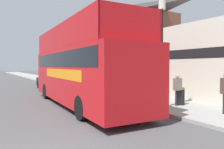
{
  "coord_description": "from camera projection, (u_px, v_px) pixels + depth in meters",
  "views": [
    {
      "loc": [
        -0.61,
        -4.33,
        2.12
      ],
      "look_at": [
        5.3,
        5.47,
        1.66
      ],
      "focal_mm": 35.0,
      "sensor_mm": 36.0,
      "label": 1
    }
  ],
  "objects": [
    {
      "name": "parked_car_ahead_of_bus",
      "position": [
        50.0,
        81.0,
        20.1
      ],
      "size": [
        1.76,
        3.92,
        1.56
      ],
      "rotation": [
        0.0,
        0.0,
        0.01
      ],
      "color": "black",
      "rests_on": "ground_plane"
    },
    {
      "name": "pedestrian_third",
      "position": [
        143.0,
        79.0,
        14.46
      ],
      "size": [
        0.49,
        0.27,
        1.86
      ],
      "color": "#232328",
      "rests_on": "sidewalk"
    },
    {
      "name": "lamp_post_second",
      "position": [
        82.0,
        47.0,
        17.51
      ],
      "size": [
        0.35,
        0.35,
        5.15
      ],
      "color": "black",
      "rests_on": "sidewalk"
    },
    {
      "name": "brick_terrace_rear",
      "position": [
        98.0,
        46.0,
        28.56
      ],
      "size": [
        6.0,
        22.19,
        9.45
      ],
      "color": "brown",
      "rests_on": "ground_plane"
    },
    {
      "name": "tour_bus",
      "position": [
        80.0,
        70.0,
        11.76
      ],
      "size": [
        3.0,
        10.72,
        4.15
      ],
      "rotation": [
        0.0,
        0.0,
        -0.04
      ],
      "color": "red",
      "rests_on": "ground_plane"
    },
    {
      "name": "litter_bin",
      "position": [
        180.0,
        96.0,
        11.08
      ],
      "size": [
        0.48,
        0.48,
        0.86
      ],
      "color": "black",
      "rests_on": "sidewalk"
    },
    {
      "name": "sidewalk",
      "position": [
        72.0,
        85.0,
        23.54
      ],
      "size": [
        3.69,
        108.0,
        0.14
      ],
      "color": "#999993",
      "rests_on": "ground_plane"
    },
    {
      "name": "lamp_post_nearest",
      "position": [
        162.0,
        31.0,
        10.16
      ],
      "size": [
        0.35,
        0.35,
        5.26
      ],
      "color": "black",
      "rests_on": "sidewalk"
    },
    {
      "name": "pedestrian_second",
      "position": [
        178.0,
        87.0,
        10.82
      ],
      "size": [
        0.41,
        0.23,
        1.57
      ],
      "color": "#232328",
      "rests_on": "sidewalk"
    }
  ]
}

